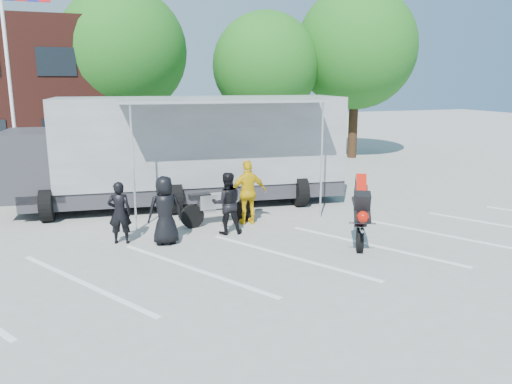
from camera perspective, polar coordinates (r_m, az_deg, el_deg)
ground at (r=11.45m, az=4.98°, el=-9.07°), size 100.00×100.00×0.00m
parking_bay_lines at (r=12.30m, az=2.99°, el=-7.44°), size 18.09×13.33×0.01m
flagpole at (r=19.69m, az=-25.84°, el=13.84°), size 1.61×0.12×8.00m
tree_left at (r=25.77m, az=-14.97°, el=15.23°), size 6.12×6.12×8.64m
tree_mid at (r=26.41m, az=1.10°, el=14.22°), size 5.44×5.44×7.68m
tree_right at (r=28.22m, az=11.38°, el=15.78°), size 6.46×6.46×9.12m
transporter_truck at (r=17.53m, az=-7.67°, el=-1.41°), size 12.13×6.85×3.68m
parked_motorcycle at (r=15.04m, az=-4.35°, el=-3.71°), size 2.40×0.98×1.23m
stunt_bike_rider at (r=13.56m, az=11.50°, el=-5.78°), size 1.55×1.95×2.07m
spectator_leather_a at (r=13.23m, az=-10.37°, el=-2.08°), size 0.92×0.62×1.82m
spectator_leather_b at (r=13.57m, az=-15.31°, el=-2.29°), size 0.70×0.55×1.67m
spectator_leather_c at (r=13.94m, az=-3.33°, el=-1.29°), size 0.94×0.79×1.75m
spectator_hivis at (r=14.84m, az=-0.90°, el=-0.05°), size 1.14×0.49×1.93m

